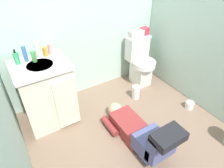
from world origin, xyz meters
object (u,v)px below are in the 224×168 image
Objects in this scene: person_plumber at (140,132)px; paper_towel_roll at (136,92)px; toiletry_bag at (144,31)px; toilet_paper_roll at (190,105)px; bottle_blue at (25,54)px; faucet at (35,54)px; bottle_pink at (50,49)px; bottle_amber at (45,52)px; vanity_cabinet at (47,93)px; tissue_box at (136,34)px; bottle_white at (37,50)px; soap_dispenser at (17,58)px; bottle_green at (34,56)px; toilet at (140,62)px.

person_plumber is 0.80m from paper_towel_roll.
toiletry_bag is at bearing 45.35° from paper_towel_roll.
toiletry_bag is 1.24m from toilet_paper_roll.
toiletry_bag is 0.70× the size of bottle_blue.
faucet is at bearing 161.87° from paper_towel_roll.
person_plumber is 8.06× the size of bottle_pink.
bottle_amber is at bearing -179.00° from toiletry_bag.
bottle_amber is at bearing 160.00° from paper_towel_roll.
vanity_cabinet reaches higher than paper_towel_roll.
person_plumber is at bearing -124.45° from paper_towel_roll.
bottle_white is at bearing -179.62° from tissue_box.
toilet_paper_roll is (1.56, -0.95, -0.82)m from bottle_amber.
toilet_paper_roll is at bearing -84.16° from toiletry_bag.
soap_dispenser reaches higher than bottle_green.
tissue_box is 0.15m from toiletry_bag.
person_plumber is 1.51m from bottle_blue.
person_plumber is (-0.75, -0.98, -0.19)m from toilet.
bottle_white is at bearing 167.86° from bottle_amber.
bottle_amber is at bearing 148.68° from toilet_paper_roll.
person_plumber is at bearing -51.23° from vanity_cabinet.
bottle_blue reaches higher than bottle_pink.
person_plumber is 6.42× the size of soap_dispenser.
bottle_amber is (0.14, 0.07, -0.01)m from bottle_green.
faucet is 2.09m from toilet_paper_roll.
bottle_white is 0.83× the size of paper_towel_roll.
toilet is at bearing -3.25° from bottle_white.
faucet is 0.60× the size of soap_dispenser.
bottle_blue is at bearing 142.31° from bottle_green.
faucet is 0.11m from bottle_blue.
bottle_pink is at bearing 3.21° from faucet.
bottle_white is (-0.68, 1.06, 0.73)m from person_plumber.
person_plumber is (0.72, -1.04, -0.69)m from faucet.
person_plumber is at bearing -57.20° from bottle_white.
soap_dispenser reaches higher than toiletry_bag.
person_plumber is at bearing -59.79° from bottle_amber.
bottle_blue is at bearing 128.55° from person_plumber.
bottle_pink reaches higher than toiletry_bag.
faucet is 0.79× the size of bottle_green.
bottle_amber is 0.99× the size of toilet_paper_roll.
bottle_amber is (0.11, 0.15, 0.46)m from vanity_cabinet.
toilet is at bearing 3.18° from vanity_cabinet.
toiletry_bag is at bearing 1.30° from bottle_blue.
bottle_white is at bearing 160.50° from paper_towel_roll.
bottle_green is at bearing -111.06° from faucet.
vanity_cabinet is 1.17m from person_plumber.
tissue_box is 1.53m from bottle_blue.
paper_towel_roll is at bearing -21.61° from bottle_pink.
bottle_pink is at bearing 117.35° from person_plumber.
bottle_green is 0.22m from bottle_pink.
vanity_cabinet is 7.52× the size of bottle_amber.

